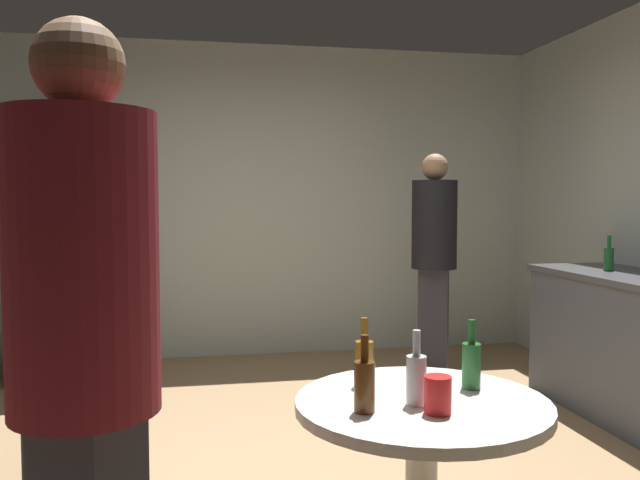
% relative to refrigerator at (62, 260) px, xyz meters
% --- Properties ---
extents(wall_back, '(5.32, 0.06, 2.70)m').
position_rel_refrigerator_xyz_m(wall_back, '(1.40, 0.43, 0.45)').
color(wall_back, beige).
rests_on(wall_back, ground_plane).
extents(refrigerator, '(0.70, 0.68, 1.80)m').
position_rel_refrigerator_xyz_m(refrigerator, '(0.00, 0.00, 0.00)').
color(refrigerator, black).
rests_on(refrigerator, ground_plane).
extents(beer_bottle_on_counter, '(0.06, 0.06, 0.23)m').
position_rel_refrigerator_xyz_m(beer_bottle_on_counter, '(3.66, -1.47, 0.08)').
color(beer_bottle_on_counter, '#26662D').
rests_on(beer_bottle_on_counter, kitchen_counter).
extents(foreground_table, '(0.80, 0.80, 0.73)m').
position_rel_refrigerator_xyz_m(foreground_table, '(1.72, -3.33, -0.27)').
color(foreground_table, beige).
rests_on(foreground_table, ground_plane).
extents(beer_bottle_amber, '(0.06, 0.06, 0.23)m').
position_rel_refrigerator_xyz_m(beer_bottle_amber, '(1.58, -3.14, -0.08)').
color(beer_bottle_amber, '#8C5919').
rests_on(beer_bottle_amber, foreground_table).
extents(beer_bottle_brown, '(0.06, 0.06, 0.23)m').
position_rel_refrigerator_xyz_m(beer_bottle_brown, '(1.51, -3.41, -0.08)').
color(beer_bottle_brown, '#593314').
rests_on(beer_bottle_brown, foreground_table).
extents(beer_bottle_green, '(0.06, 0.06, 0.23)m').
position_rel_refrigerator_xyz_m(beer_bottle_green, '(1.92, -3.24, -0.08)').
color(beer_bottle_green, '#26662D').
rests_on(beer_bottle_green, foreground_table).
extents(beer_bottle_clear, '(0.06, 0.06, 0.23)m').
position_rel_refrigerator_xyz_m(beer_bottle_clear, '(1.68, -3.37, -0.08)').
color(beer_bottle_clear, silver).
rests_on(beer_bottle_clear, foreground_table).
extents(plastic_cup_red, '(0.08, 0.08, 0.11)m').
position_rel_refrigerator_xyz_m(plastic_cup_red, '(1.72, -3.46, -0.11)').
color(plastic_cup_red, red).
rests_on(plastic_cup_red, foreground_table).
extents(person_in_maroon_shirt, '(0.48, 0.48, 1.77)m').
position_rel_refrigerator_xyz_m(person_in_maroon_shirt, '(0.77, -3.68, 0.14)').
color(person_in_maroon_shirt, '#2D2D38').
rests_on(person_in_maroon_shirt, ground_plane).
extents(person_in_black_shirt, '(0.45, 0.45, 1.71)m').
position_rel_refrigerator_xyz_m(person_in_black_shirt, '(2.79, -0.60, 0.10)').
color(person_in_black_shirt, '#2D2D38').
rests_on(person_in_black_shirt, ground_plane).
extents(person_in_navy_shirt, '(0.48, 0.48, 1.56)m').
position_rel_refrigerator_xyz_m(person_in_navy_shirt, '(0.33, -2.01, 0.01)').
color(person_in_navy_shirt, '#2D2D38').
rests_on(person_in_navy_shirt, ground_plane).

